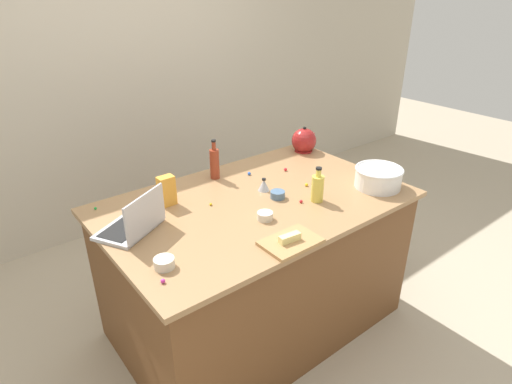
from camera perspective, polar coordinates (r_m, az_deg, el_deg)
name	(u,v)px	position (r m, az deg, el deg)	size (l,w,h in m)	color
ground_plane	(256,320)	(2.97, 0.00, -16.68)	(12.00, 12.00, 0.00)	#B7A88E
wall_back	(121,79)	(3.82, -17.53, 14.21)	(8.00, 0.10, 2.60)	beige
island_counter	(256,264)	(2.68, 0.00, -9.60)	(1.73, 1.10, 0.90)	brown
laptop	(134,223)	(2.21, -15.93, -4.04)	(0.38, 0.35, 0.22)	#B7B7BC
mixing_bowl_large	(378,177)	(2.68, 15.99, 1.93)	(0.29, 0.29, 0.12)	white
bottle_oil	(318,188)	(2.43, 8.20, 0.58)	(0.07, 0.07, 0.20)	#DBC64C
bottle_soy	(215,163)	(2.69, -5.55, 3.87)	(0.06, 0.06, 0.25)	maroon
kettle	(304,141)	(3.16, 6.42, 6.79)	(0.21, 0.18, 0.20)	maroon
cutting_board	(291,242)	(2.05, 4.66, -6.66)	(0.28, 0.19, 0.02)	#AD7F4C
butter_stick_left	(290,238)	(2.03, 4.51, -6.10)	(0.11, 0.04, 0.04)	#F4E58C
ramekin_small	(265,216)	(2.24, 1.21, -3.20)	(0.08, 0.08, 0.04)	beige
ramekin_medium	(278,195)	(2.46, 2.90, -0.35)	(0.08, 0.08, 0.04)	slate
ramekin_wide	(164,263)	(1.93, -12.13, -9.23)	(0.09, 0.09, 0.05)	beige
kitchen_timer	(264,185)	(2.54, 1.05, 0.96)	(0.07, 0.07, 0.08)	#B2B2B7
candy_bag	(167,191)	(2.41, -11.81, 0.16)	(0.09, 0.06, 0.17)	gold
candy_0	(211,204)	(2.39, -6.06, -1.63)	(0.02, 0.02, 0.02)	yellow
candy_1	(146,212)	(2.38, -14.43, -2.56)	(0.02, 0.02, 0.02)	yellow
candy_2	(95,208)	(2.50, -20.61, -2.06)	(0.02, 0.02, 0.02)	green
candy_3	(301,201)	(2.42, 6.03, -1.25)	(0.02, 0.02, 0.02)	red
candy_4	(306,185)	(2.62, 6.74, 0.96)	(0.02, 0.02, 0.02)	yellow
candy_5	(286,169)	(2.82, 3.96, 3.01)	(0.02, 0.02, 0.02)	red
candy_6	(249,174)	(2.76, -0.91, 2.47)	(0.02, 0.02, 0.02)	blue
candy_7	(165,269)	(1.92, -12.09, -10.00)	(0.01, 0.01, 0.01)	orange
candy_8	(163,281)	(1.85, -12.30, -11.52)	(0.02, 0.02, 0.02)	#CC3399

